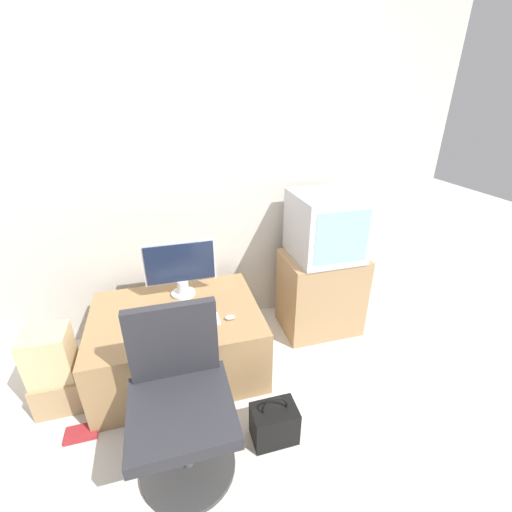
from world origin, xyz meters
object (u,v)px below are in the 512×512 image
main_monitor (181,268)px  book (82,433)px  keyboard (190,323)px  office_chair (181,405)px  crt_tv (326,226)px  cardboard_box_lower (61,389)px  mouse (230,317)px  handbag (274,423)px

main_monitor → book: 1.15m
keyboard → office_chair: size_ratio=0.42×
main_monitor → crt_tv: 1.12m
cardboard_box_lower → book: size_ratio=1.52×
main_monitor → keyboard: bearing=-88.4°
cardboard_box_lower → mouse: bearing=-3.2°
mouse → crt_tv: crt_tv is taller
office_chair → main_monitor: bearing=83.7°
keyboard → cardboard_box_lower: 0.93m
keyboard → cardboard_box_lower: (-0.85, 0.04, -0.37)m
main_monitor → mouse: main_monitor is taller
keyboard → handbag: bearing=-55.9°
main_monitor → office_chair: main_monitor is taller
crt_tv → office_chair: (-1.20, -0.90, -0.51)m
handbag → book: handbag is taller
crt_tv → handbag: 1.40m
keyboard → book: 0.88m
main_monitor → office_chair: (-0.10, -0.93, -0.30)m
keyboard → cardboard_box_lower: bearing=177.3°
main_monitor → keyboard: main_monitor is taller
mouse → cardboard_box_lower: (-1.10, 0.06, -0.38)m
crt_tv → main_monitor: bearing=178.7°
keyboard → cardboard_box_lower: keyboard is taller
keyboard → mouse: bearing=-4.9°
main_monitor → book: size_ratio=2.75×
main_monitor → book: (-0.69, -0.62, -0.69)m
mouse → handbag: bearing=-76.6°
office_chair → handbag: bearing=-1.7°
office_chair → book: 0.77m
mouse → handbag: mouse is taller
book → handbag: bearing=-16.6°
keyboard → mouse: mouse is taller
mouse → crt_tv: bearing=23.9°
cardboard_box_lower → handbag: 1.38m
crt_tv → cardboard_box_lower: size_ratio=1.83×
crt_tv → book: (-1.79, -0.59, -0.90)m
crt_tv → book: bearing=-161.6°
crt_tv → handbag: size_ratio=1.59×
office_chair → cardboard_box_lower: (-0.74, 0.60, -0.29)m
keyboard → book: bearing=-160.7°
main_monitor → mouse: 0.52m
main_monitor → cardboard_box_lower: main_monitor is taller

